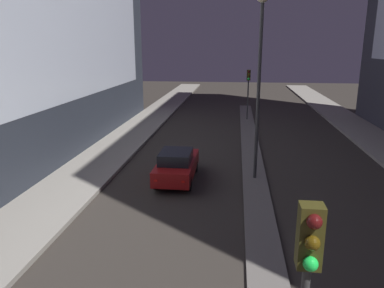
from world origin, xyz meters
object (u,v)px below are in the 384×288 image
at_px(traffic_light_near, 306,282).
at_px(traffic_light_mid, 248,83).
at_px(car_left_lane, 177,165).
at_px(street_lamp, 260,50).

relative_size(traffic_light_near, traffic_light_mid, 1.00).
bearing_deg(car_left_lane, traffic_light_mid, 76.41).
distance_m(traffic_light_near, traffic_light_mid, 27.95).
height_order(traffic_light_near, traffic_light_mid, same).
relative_size(traffic_light_near, street_lamp, 0.49).
height_order(traffic_light_mid, street_lamp, street_lamp).
bearing_deg(car_left_lane, traffic_light_near, -73.07).
bearing_deg(traffic_light_mid, traffic_light_near, -90.00).
bearing_deg(car_left_lane, street_lamp, 7.71).
xyz_separation_m(traffic_light_near, car_left_lane, (-3.76, 12.37, -2.47)).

